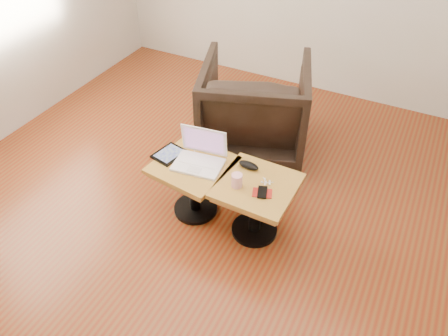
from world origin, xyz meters
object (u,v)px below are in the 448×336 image
at_px(side_table_right, 256,197).
at_px(laptop, 200,157).
at_px(striped_cup, 237,180).
at_px(side_table_left, 194,176).
at_px(armchair, 254,107).

bearing_deg(side_table_right, laptop, 177.40).
height_order(laptop, striped_cup, laptop).
bearing_deg(side_table_left, laptop, 49.65).
distance_m(laptop, striped_cup, 0.34).
bearing_deg(laptop, side_table_right, -11.58).
bearing_deg(striped_cup, laptop, 162.55).
xyz_separation_m(striped_cup, armchair, (-0.31, 0.98, -0.10)).
relative_size(striped_cup, armchair, 0.11).
bearing_deg(laptop, striped_cup, -25.23).
bearing_deg(side_table_right, armchair, 116.05).
height_order(laptop, armchair, armchair).
bearing_deg(armchair, side_table_right, 95.97).
relative_size(side_table_left, laptop, 1.54).
bearing_deg(striped_cup, side_table_right, 33.42).
relative_size(side_table_left, armchair, 0.63).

